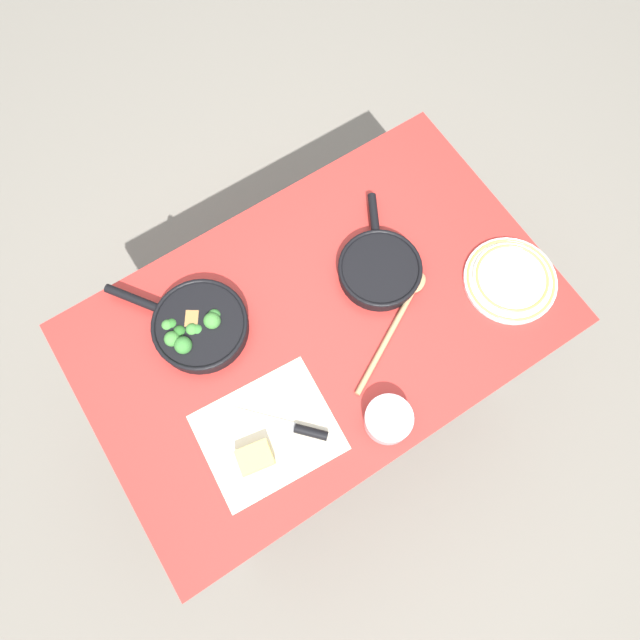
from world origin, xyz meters
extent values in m
plane|color=slate|center=(0.00, 0.00, 0.00)|extent=(14.00, 14.00, 0.00)
cube|color=#B72D28|center=(0.00, 0.00, 0.75)|extent=(1.27, 0.80, 0.03)
cylinder|color=#BCBCC1|center=(-0.58, -0.34, 0.37)|extent=(0.05, 0.05, 0.73)
cylinder|color=#BCBCC1|center=(0.58, -0.34, 0.37)|extent=(0.05, 0.05, 0.73)
cylinder|color=#BCBCC1|center=(-0.58, 0.34, 0.37)|extent=(0.05, 0.05, 0.73)
cylinder|color=#BCBCC1|center=(0.58, 0.34, 0.37)|extent=(0.05, 0.05, 0.73)
cylinder|color=black|center=(-0.27, 0.15, 0.79)|extent=(0.25, 0.25, 0.05)
torus|color=black|center=(-0.27, 0.15, 0.81)|extent=(0.25, 0.25, 0.01)
cylinder|color=black|center=(-0.39, 0.32, 0.80)|extent=(0.11, 0.14, 0.02)
cylinder|color=#245B1C|center=(-0.33, 0.19, 0.78)|extent=(0.01, 0.01, 0.02)
sphere|color=#2D6B28|center=(-0.33, 0.19, 0.80)|extent=(0.03, 0.03, 0.03)
cylinder|color=#205218|center=(-0.33, 0.16, 0.78)|extent=(0.01, 0.01, 0.02)
sphere|color=#286023|center=(-0.33, 0.16, 0.80)|extent=(0.03, 0.03, 0.03)
cylinder|color=#357027|center=(-0.35, 0.16, 0.79)|extent=(0.01, 0.01, 0.02)
sphere|color=#428438|center=(-0.35, 0.16, 0.81)|extent=(0.04, 0.04, 0.04)
cylinder|color=#2C6823|center=(-0.23, 0.15, 0.78)|extent=(0.01, 0.01, 0.02)
sphere|color=#387A33|center=(-0.23, 0.15, 0.81)|extent=(0.04, 0.04, 0.04)
cylinder|color=#2C6823|center=(-0.29, 0.14, 0.78)|extent=(0.01, 0.01, 0.02)
sphere|color=#387A33|center=(-0.29, 0.14, 0.80)|extent=(0.03, 0.03, 0.03)
cylinder|color=#2C6823|center=(-0.34, 0.12, 0.79)|extent=(0.02, 0.02, 0.03)
sphere|color=#387A33|center=(-0.34, 0.12, 0.82)|extent=(0.05, 0.05, 0.05)
cylinder|color=#357027|center=(-0.24, 0.14, 0.79)|extent=(0.02, 0.02, 0.02)
sphere|color=#428438|center=(-0.24, 0.14, 0.81)|extent=(0.04, 0.04, 0.04)
cylinder|color=#357027|center=(-0.34, 0.20, 0.78)|extent=(0.01, 0.01, 0.02)
sphere|color=#428438|center=(-0.34, 0.20, 0.80)|extent=(0.03, 0.03, 0.03)
cylinder|color=#357027|center=(-0.30, 0.15, 0.78)|extent=(0.01, 0.01, 0.02)
sphere|color=#428438|center=(-0.30, 0.15, 0.80)|extent=(0.03, 0.03, 0.03)
cube|color=#9E703D|center=(-0.28, 0.18, 0.79)|extent=(0.05, 0.06, 0.04)
cube|color=#9E703D|center=(-0.23, 0.16, 0.79)|extent=(0.04, 0.04, 0.02)
cube|color=#9E703D|center=(-0.23, 0.18, 0.79)|extent=(0.04, 0.04, 0.03)
cylinder|color=black|center=(0.21, 0.03, 0.78)|extent=(0.22, 0.22, 0.04)
torus|color=black|center=(0.21, 0.03, 0.81)|extent=(0.23, 0.23, 0.01)
cylinder|color=black|center=(0.30, 0.18, 0.79)|extent=(0.08, 0.12, 0.02)
cylinder|color=#EAD170|center=(0.21, 0.03, 0.78)|extent=(0.18, 0.18, 0.02)
cylinder|color=tan|center=(0.12, -0.14, 0.77)|extent=(0.30, 0.17, 0.02)
ellipsoid|color=tan|center=(0.28, -0.05, 0.77)|extent=(0.08, 0.07, 0.02)
cube|color=beige|center=(-0.27, -0.17, 0.76)|extent=(0.35, 0.29, 0.00)
cube|color=silver|center=(-0.26, -0.14, 0.77)|extent=(0.13, 0.14, 0.01)
cylinder|color=black|center=(-0.18, -0.23, 0.78)|extent=(0.08, 0.08, 0.02)
cube|color=#E0C15B|center=(-0.33, -0.21, 0.78)|extent=(0.09, 0.08, 0.04)
cylinder|color=white|center=(0.50, -0.18, 0.77)|extent=(0.25, 0.25, 0.01)
torus|color=gold|center=(0.50, -0.18, 0.78)|extent=(0.24, 0.24, 0.01)
cylinder|color=white|center=(0.50, -0.18, 0.78)|extent=(0.21, 0.21, 0.01)
torus|color=gold|center=(0.50, -0.18, 0.79)|extent=(0.20, 0.20, 0.01)
cylinder|color=#B7B7BC|center=(0.00, -0.31, 0.79)|extent=(0.12, 0.12, 0.05)
camera|label=1|loc=(-0.26, -0.41, 2.21)|focal=32.00mm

